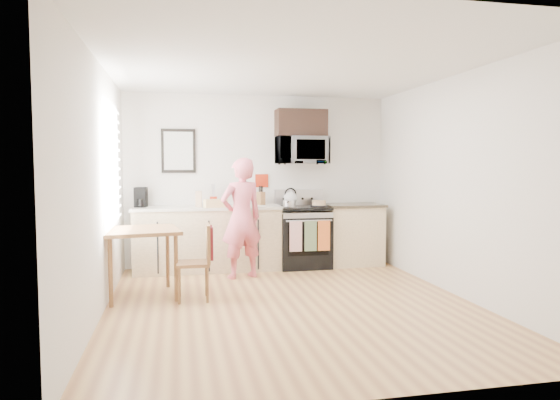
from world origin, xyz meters
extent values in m
plane|color=#9E673D|center=(0.00, 0.00, 0.00)|extent=(4.60, 4.60, 0.00)
cube|color=silver|center=(0.00, 2.30, 1.30)|extent=(4.00, 0.04, 2.60)
cube|color=silver|center=(0.00, -2.30, 1.30)|extent=(4.00, 0.04, 2.60)
cube|color=silver|center=(-2.00, 0.00, 1.30)|extent=(0.04, 4.60, 2.60)
cube|color=silver|center=(2.00, 0.00, 1.30)|extent=(0.04, 4.60, 2.60)
cube|color=silver|center=(0.00, 0.00, 2.60)|extent=(4.00, 4.60, 0.04)
cube|color=white|center=(-1.98, 0.80, 1.55)|extent=(0.02, 1.40, 1.50)
cube|color=silver|center=(-1.97, 0.80, 1.55)|extent=(0.01, 1.30, 1.40)
cube|color=tan|center=(-0.80, 2.00, 0.45)|extent=(2.10, 0.60, 0.90)
cube|color=beige|center=(-0.80, 2.00, 0.92)|extent=(2.14, 0.64, 0.04)
cube|color=tan|center=(1.43, 2.00, 0.45)|extent=(0.84, 0.60, 0.90)
cube|color=black|center=(1.43, 2.00, 0.92)|extent=(0.88, 0.64, 0.04)
cube|color=black|center=(0.63, 1.97, 0.39)|extent=(0.76, 0.65, 0.77)
cube|color=black|center=(0.63, 1.66, 0.45)|extent=(0.61, 0.02, 0.45)
cube|color=#ACACB0|center=(0.63, 1.66, 0.78)|extent=(0.74, 0.02, 0.14)
cylinder|color=#ACACB0|center=(0.63, 1.61, 0.74)|extent=(0.68, 0.02, 0.02)
cube|color=black|center=(0.63, 1.97, 0.90)|extent=(0.76, 0.65, 0.04)
cube|color=#ACACB0|center=(0.63, 2.25, 1.04)|extent=(0.76, 0.08, 0.24)
cube|color=white|center=(0.43, 1.61, 0.52)|extent=(0.18, 0.02, 0.44)
cube|color=#506543|center=(0.65, 1.61, 0.52)|extent=(0.18, 0.02, 0.44)
cube|color=#DF5021|center=(0.85, 1.61, 0.52)|extent=(0.18, 0.02, 0.44)
imported|color=#ACACB0|center=(0.63, 2.08, 1.76)|extent=(0.76, 0.51, 0.42)
cube|color=black|center=(0.63, 2.12, 2.18)|extent=(0.76, 0.35, 0.40)
cube|color=black|center=(-1.20, 2.28, 1.75)|extent=(0.50, 0.03, 0.65)
cube|color=#B6BCB1|center=(-1.20, 2.26, 1.75)|extent=(0.42, 0.01, 0.56)
cube|color=#AC240E|center=(0.05, 2.28, 1.30)|extent=(0.20, 0.02, 0.20)
imported|color=#D33A58|center=(-0.38, 1.43, 0.82)|extent=(0.69, 0.55, 1.64)
cube|color=brown|center=(-1.65, 0.69, 0.78)|extent=(0.85, 0.85, 0.04)
cylinder|color=brown|center=(-1.94, 0.29, 0.38)|extent=(0.05, 0.05, 0.75)
cylinder|color=brown|center=(-1.25, 0.39, 0.38)|extent=(0.05, 0.05, 0.75)
cylinder|color=brown|center=(-2.05, 0.98, 0.38)|extent=(0.05, 0.05, 0.75)
cylinder|color=brown|center=(-1.36, 1.09, 0.38)|extent=(0.05, 0.05, 0.75)
cube|color=brown|center=(-1.06, 0.41, 0.42)|extent=(0.37, 0.37, 0.04)
cube|color=brown|center=(-0.89, 0.41, 0.65)|extent=(0.04, 0.37, 0.44)
cube|color=#540E15|center=(-0.87, 0.40, 0.66)|extent=(0.06, 0.33, 0.37)
cylinder|color=brown|center=(-1.22, 0.26, 0.20)|extent=(0.03, 0.03, 0.40)
cylinder|color=brown|center=(-0.91, 0.25, 0.20)|extent=(0.03, 0.03, 0.40)
cylinder|color=brown|center=(-1.21, 0.57, 0.20)|extent=(0.03, 0.03, 0.40)
cylinder|color=brown|center=(-0.90, 0.56, 0.20)|extent=(0.03, 0.03, 0.40)
cube|color=brown|center=(0.01, 2.15, 1.04)|extent=(0.13, 0.15, 0.20)
cylinder|color=#AC240E|center=(-0.70, 2.12, 1.01)|extent=(0.11, 0.11, 0.14)
imported|color=silver|center=(-0.78, 2.15, 0.96)|extent=(0.24, 0.24, 0.05)
cube|color=tan|center=(-0.93, 1.97, 1.05)|extent=(0.09, 0.09, 0.22)
cube|color=black|center=(-1.74, 2.08, 1.08)|extent=(0.19, 0.22, 0.28)
cylinder|color=black|center=(-1.74, 1.99, 1.01)|extent=(0.11, 0.11, 0.11)
cube|color=#D7B471|center=(-0.70, 1.78, 1.00)|extent=(0.34, 0.21, 0.12)
cylinder|color=black|center=(0.86, 1.91, 0.93)|extent=(0.25, 0.25, 0.01)
cylinder|color=tan|center=(0.86, 1.91, 0.97)|extent=(0.21, 0.21, 0.07)
sphere|color=silver|center=(0.49, 2.20, 1.03)|extent=(0.21, 0.21, 0.21)
cone|color=silver|center=(0.49, 2.20, 1.14)|extent=(0.07, 0.07, 0.07)
torus|color=black|center=(0.49, 2.20, 1.10)|extent=(0.19, 0.02, 0.19)
cylinder|color=#ACACB0|center=(0.39, 1.84, 0.97)|extent=(0.19, 0.19, 0.09)
cylinder|color=black|center=(0.34, 1.71, 1.01)|extent=(0.08, 0.17, 0.02)
camera|label=1|loc=(-1.22, -5.28, 1.54)|focal=32.00mm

